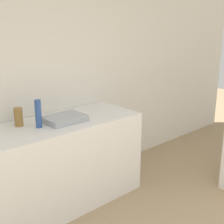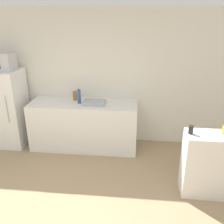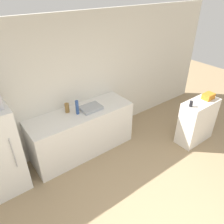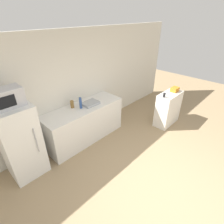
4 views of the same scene
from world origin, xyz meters
name	(u,v)px [view 2 (image 2 of 4)]	position (x,y,z in m)	size (l,w,h in m)	color
wall_back	(79,78)	(0.00, 2.81, 1.30)	(8.00, 0.06, 2.60)	silver
refrigerator	(8,108)	(-1.36, 2.41, 0.75)	(0.64, 0.65, 1.51)	white
microwave	(0,62)	(-1.36, 2.41, 1.67)	(0.51, 0.34, 0.32)	#BCBCC1
counter	(84,125)	(0.15, 2.43, 0.46)	(2.03, 0.70, 0.91)	silver
sink_basin	(94,102)	(0.36, 2.39, 0.94)	(0.40, 0.30, 0.06)	#9EA3A8
bottle_tall	(79,96)	(0.08, 2.41, 1.05)	(0.06, 0.06, 0.27)	#2D4C8C
bottle_short	(75,96)	(-0.04, 2.57, 1.00)	(0.08, 0.08, 0.18)	olive
shelf_cabinet	(212,165)	(2.25, 1.26, 0.48)	(0.83, 0.39, 0.96)	white
jar	(191,130)	(1.89, 1.26, 1.02)	(0.06, 0.06, 0.12)	#232328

